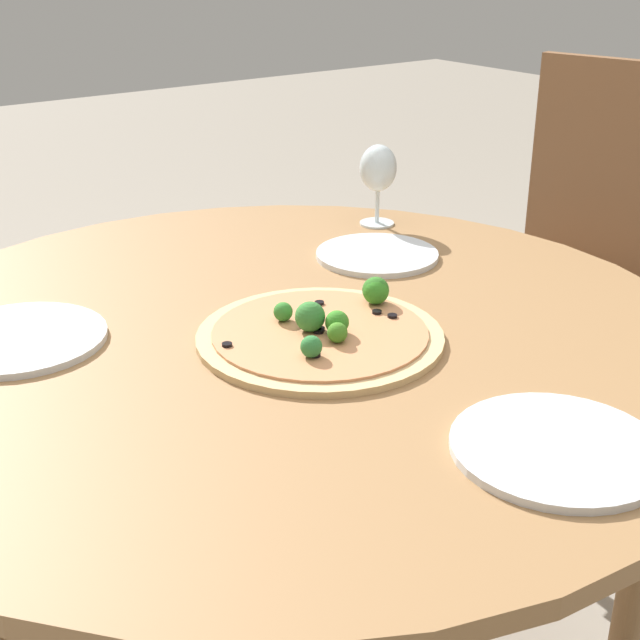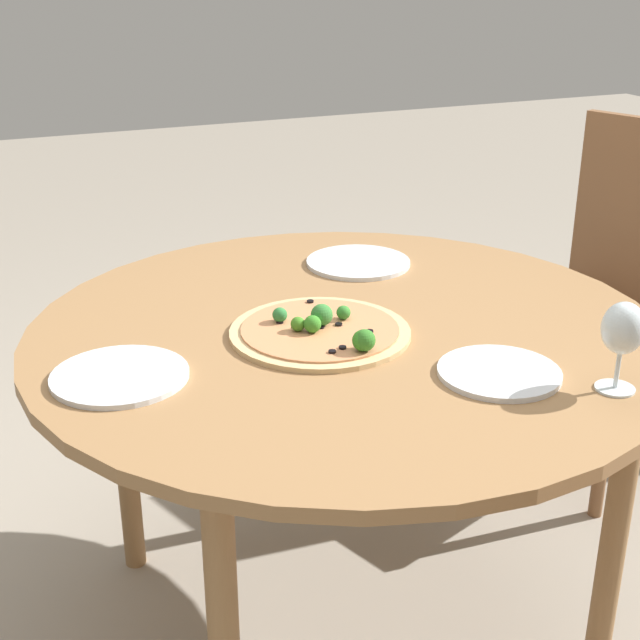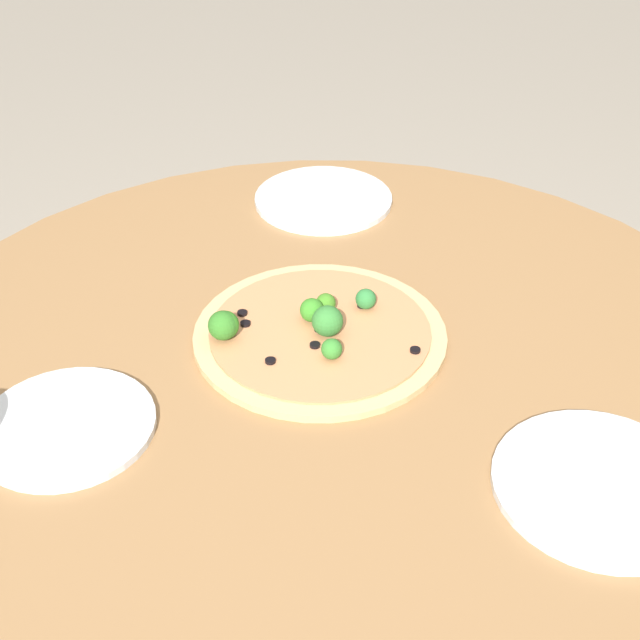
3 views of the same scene
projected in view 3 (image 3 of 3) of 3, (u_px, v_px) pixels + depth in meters
name	position (u px, v px, depth m)	size (l,w,h in m)	color
dining_table	(331.00, 408.00, 1.19)	(1.24, 1.24, 0.72)	olive
pizza	(315.00, 332.00, 1.20)	(0.34, 0.34, 0.06)	tan
plate_near	(323.00, 199.00, 1.52)	(0.23, 0.23, 0.01)	silver
plate_far	(67.00, 426.00, 1.06)	(0.21, 0.21, 0.01)	silver
plate_side	(600.00, 485.00, 0.98)	(0.24, 0.24, 0.01)	silver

